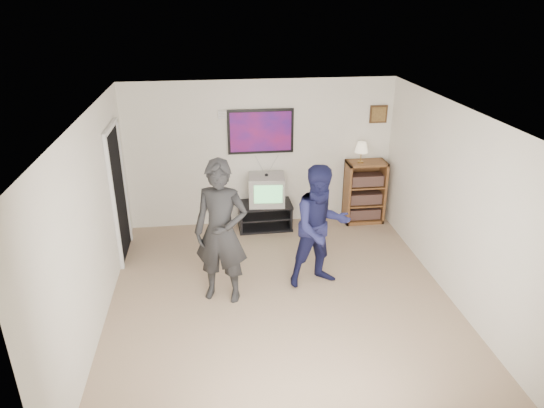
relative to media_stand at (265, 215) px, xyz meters
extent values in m
cube|color=#95775E|center=(-0.03, -2.23, -0.23)|extent=(4.50, 5.00, 0.01)
cube|color=white|center=(-0.03, -2.23, 2.27)|extent=(4.50, 5.00, 0.01)
cube|color=silver|center=(-0.03, 0.27, 1.02)|extent=(4.50, 0.01, 2.50)
cube|color=silver|center=(-2.28, -2.23, 1.02)|extent=(0.01, 5.00, 2.50)
cube|color=silver|center=(2.22, -2.23, 1.02)|extent=(0.01, 5.00, 2.50)
cube|color=black|center=(0.00, 0.00, 0.21)|extent=(0.92, 0.53, 0.04)
cube|color=black|center=(0.00, 0.00, -0.21)|extent=(0.92, 0.53, 0.04)
cube|color=black|center=(-0.43, 0.00, 0.00)|extent=(0.05, 0.49, 0.46)
cube|color=black|center=(0.43, 0.00, 0.00)|extent=(0.05, 0.49, 0.46)
imported|color=black|center=(-0.78, -2.00, 0.74)|extent=(0.81, 0.66, 1.93)
imported|color=#181A43|center=(0.55, -1.82, 0.64)|extent=(0.96, 0.82, 1.74)
cube|color=white|center=(-0.78, -1.84, 0.99)|extent=(0.04, 0.13, 0.04)
cube|color=white|center=(0.58, -1.64, 0.92)|extent=(0.07, 0.13, 0.04)
cube|color=black|center=(-0.03, 0.25, 1.42)|extent=(1.10, 0.03, 0.75)
cube|color=white|center=(-0.58, 0.25, 1.72)|extent=(0.28, 0.02, 0.14)
cube|color=#412B14|center=(1.97, 0.25, 1.65)|extent=(0.30, 0.03, 0.30)
cube|color=black|center=(-2.27, -0.63, 0.77)|extent=(0.03, 0.85, 2.00)
camera|label=1|loc=(-0.84, -7.53, 3.54)|focal=32.00mm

